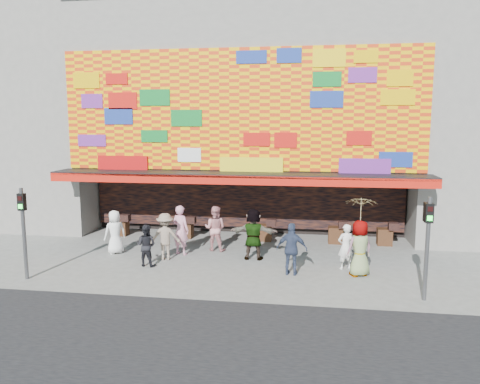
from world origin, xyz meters
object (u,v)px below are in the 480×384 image
(ped_g, at_px, (360,248))
(ped_h, at_px, (346,247))
(ped_b, at_px, (181,230))
(signal_right, at_px, (428,237))
(ped_e, at_px, (292,249))
(signal_left, at_px, (23,223))
(ped_i, at_px, (215,228))
(ped_f, at_px, (253,234))
(parasol, at_px, (361,212))
(ped_c, at_px, (146,245))
(ped_d, at_px, (165,236))
(ped_a, at_px, (115,232))

(ped_g, height_order, ped_h, ped_g)
(ped_b, height_order, ped_h, ped_b)
(ped_b, xyz_separation_m, ped_g, (6.55, -1.59, -0.02))
(signal_right, height_order, ped_e, signal_right)
(signal_left, relative_size, ped_e, 1.70)
(ped_b, bearing_deg, ped_g, -172.71)
(signal_right, distance_m, ped_i, 8.26)
(ped_f, bearing_deg, parasol, 161.03)
(ped_f, bearing_deg, ped_i, -29.23)
(ped_b, distance_m, ped_e, 4.69)
(ped_c, distance_m, ped_g, 7.37)
(ped_i, bearing_deg, signal_left, 45.61)
(ped_e, height_order, ped_g, ped_g)
(signal_left, distance_m, ped_c, 4.06)
(signal_left, relative_size, parasol, 1.59)
(ped_c, height_order, ped_e, ped_e)
(ped_f, xyz_separation_m, ped_h, (3.30, -0.70, -0.17))
(ped_f, relative_size, ped_h, 1.21)
(ped_b, xyz_separation_m, ped_h, (6.14, -0.92, -0.16))
(signal_right, xyz_separation_m, ped_c, (-9.01, 1.94, -1.11))
(ped_e, bearing_deg, ped_d, -7.78)
(signal_right, height_order, ped_i, signal_right)
(signal_right, height_order, ped_d, signal_right)
(signal_right, xyz_separation_m, ped_h, (-2.05, 2.59, -1.06))
(signal_right, bearing_deg, ped_d, 162.02)
(ped_c, bearing_deg, ped_h, -165.51)
(signal_right, height_order, ped_f, signal_right)
(ped_a, height_order, ped_e, ped_e)
(ped_d, height_order, ped_h, ped_d)
(ped_c, distance_m, ped_h, 7.00)
(ped_d, relative_size, ped_i, 0.98)
(ped_d, height_order, parasol, parasol)
(ped_h, xyz_separation_m, ped_i, (-4.95, 1.68, 0.10))
(ped_e, bearing_deg, ped_f, -41.91)
(signal_right, bearing_deg, parasol, 130.52)
(ped_e, bearing_deg, ped_i, -34.13)
(ped_a, distance_m, ped_b, 2.57)
(ped_h, height_order, parasol, parasol)
(ped_d, relative_size, parasol, 0.92)
(signal_left, bearing_deg, ped_e, 11.25)
(ped_a, bearing_deg, ped_d, 126.17)
(ped_i, distance_m, parasol, 5.98)
(ped_c, relative_size, ped_d, 0.86)
(signal_right, relative_size, ped_h, 1.88)
(ped_b, height_order, ped_g, ped_b)
(ped_a, bearing_deg, parasol, 130.40)
(ped_d, bearing_deg, ped_f, 178.61)
(ped_f, xyz_separation_m, ped_i, (-1.65, 0.97, -0.07))
(signal_left, height_order, ped_c, signal_left)
(ped_e, distance_m, ped_g, 2.23)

